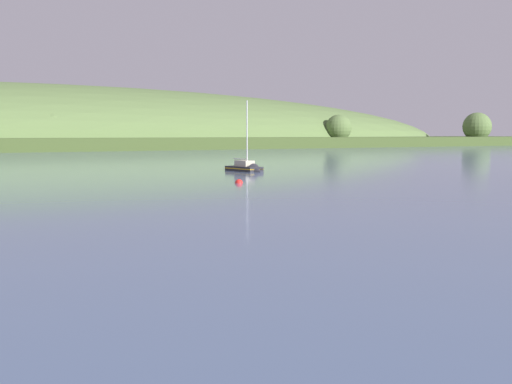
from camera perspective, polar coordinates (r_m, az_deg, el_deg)
name	(u,v)px	position (r m, az deg, el deg)	size (l,w,h in m)	color
far_shoreline_hill	(39,147)	(225.14, -18.94, 3.82)	(463.53, 112.36, 42.74)	#3C4E24
sailboat_midwater_white	(247,170)	(77.40, -0.80, 2.02)	(2.38, 6.07, 9.53)	#232328
mooring_buoy_off_fishing_boat	(239,183)	(58.61, -1.55, 0.80)	(0.74, 0.74, 0.82)	red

